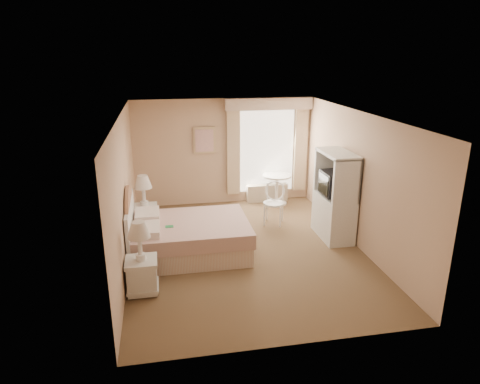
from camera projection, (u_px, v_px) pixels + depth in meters
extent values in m
cube|color=brown|center=(246.00, 250.00, 7.94)|extent=(4.20, 5.50, 0.01)
cube|color=silver|center=(247.00, 115.00, 7.15)|extent=(4.20, 5.50, 0.01)
cube|color=#CFAA8A|center=(223.00, 152.00, 10.11)|extent=(4.20, 0.01, 2.50)
cube|color=#CFAA8A|center=(294.00, 256.00, 4.98)|extent=(4.20, 0.01, 2.50)
cube|color=#CFAA8A|center=(124.00, 193.00, 7.18)|extent=(0.01, 5.50, 2.50)
cube|color=#CFAA8A|center=(358.00, 180.00, 7.91)|extent=(0.01, 5.50, 2.50)
cube|color=white|center=(267.00, 150.00, 10.27)|extent=(1.30, 0.02, 2.00)
cube|color=beige|center=(233.00, 152.00, 10.08)|extent=(0.30, 0.08, 2.05)
cube|color=beige|center=(301.00, 149.00, 10.37)|extent=(0.30, 0.08, 2.05)
cube|color=tan|center=(269.00, 104.00, 9.83)|extent=(2.05, 0.20, 0.28)
cube|color=beige|center=(267.00, 193.00, 10.51)|extent=(1.00, 0.22, 0.42)
cube|color=tan|center=(204.00, 140.00, 9.91)|extent=(0.52, 0.03, 0.62)
cube|color=beige|center=(204.00, 141.00, 9.89)|extent=(0.42, 0.02, 0.52)
cube|color=tan|center=(192.00, 244.00, 7.78)|extent=(2.00, 1.52, 0.34)
cube|color=tan|center=(191.00, 229.00, 7.68)|extent=(2.05, 1.58, 0.27)
cube|color=silver|center=(147.00, 230.00, 7.15)|extent=(0.43, 0.59, 0.13)
cube|color=silver|center=(147.00, 215.00, 7.83)|extent=(0.43, 0.59, 0.13)
cube|color=#258745|center=(169.00, 226.00, 7.44)|extent=(0.14, 0.10, 0.01)
cube|color=white|center=(131.00, 231.00, 7.49)|extent=(0.06, 1.62, 1.05)
cylinder|color=#A37457|center=(131.00, 226.00, 7.46)|extent=(0.05, 1.43, 1.43)
cube|color=white|center=(142.00, 277.00, 6.49)|extent=(0.43, 0.43, 0.47)
cube|color=white|center=(141.00, 261.00, 6.41)|extent=(0.47, 0.47, 0.06)
cube|color=white|center=(143.00, 286.00, 6.54)|extent=(0.47, 0.47, 0.05)
cylinder|color=white|center=(141.00, 257.00, 6.38)|extent=(0.15, 0.15, 0.09)
cylinder|color=white|center=(140.00, 245.00, 6.32)|extent=(0.07, 0.07, 0.38)
cone|color=silver|center=(139.00, 230.00, 6.24)|extent=(0.34, 0.34, 0.24)
cube|color=white|center=(146.00, 220.00, 8.65)|extent=(0.45, 0.45, 0.49)
cube|color=white|center=(145.00, 207.00, 8.57)|extent=(0.49, 0.49, 0.06)
cube|color=white|center=(146.00, 228.00, 8.71)|extent=(0.49, 0.49, 0.05)
cylinder|color=white|center=(144.00, 204.00, 8.54)|extent=(0.16, 0.16, 0.10)
cylinder|color=white|center=(144.00, 194.00, 8.48)|extent=(0.07, 0.07, 0.39)
cone|color=silver|center=(143.00, 182.00, 8.40)|extent=(0.35, 0.35, 0.25)
cylinder|color=white|center=(276.00, 203.00, 10.39)|extent=(0.51, 0.51, 0.03)
cylinder|color=white|center=(277.00, 189.00, 10.28)|extent=(0.08, 0.08, 0.68)
cylinder|color=white|center=(277.00, 176.00, 10.17)|extent=(0.68, 0.68, 0.04)
cylinder|color=white|center=(264.00, 216.00, 8.99)|extent=(0.03, 0.03, 0.45)
cylinder|color=white|center=(280.00, 217.00, 8.92)|extent=(0.03, 0.03, 0.45)
cylinder|color=white|center=(267.00, 210.00, 9.30)|extent=(0.03, 0.03, 0.45)
cylinder|color=white|center=(282.00, 211.00, 9.23)|extent=(0.03, 0.03, 0.45)
cylinder|color=white|center=(274.00, 203.00, 9.04)|extent=(0.57, 0.57, 0.04)
torus|color=white|center=(275.00, 191.00, 9.09)|extent=(0.43, 0.27, 0.43)
cylinder|color=white|center=(267.00, 192.00, 9.17)|extent=(0.03, 0.03, 0.40)
cylinder|color=white|center=(283.00, 193.00, 9.10)|extent=(0.03, 0.03, 0.40)
cube|color=white|center=(333.00, 217.00, 8.40)|extent=(0.52, 1.04, 0.85)
cube|color=white|center=(347.00, 182.00, 7.68)|extent=(0.52, 0.08, 0.85)
cube|color=white|center=(327.00, 169.00, 8.58)|extent=(0.52, 0.08, 0.85)
cube|color=white|center=(338.00, 153.00, 8.00)|extent=(0.52, 1.04, 0.06)
cube|color=white|center=(348.00, 175.00, 8.17)|extent=(0.04, 1.04, 0.85)
cube|color=black|center=(335.00, 183.00, 8.18)|extent=(0.45, 0.57, 0.45)
cube|color=black|center=(324.00, 184.00, 8.14)|extent=(0.02, 0.47, 0.38)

